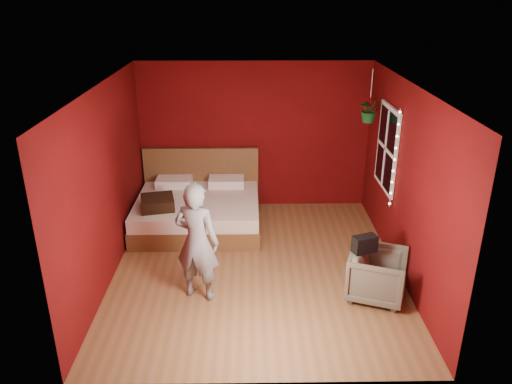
# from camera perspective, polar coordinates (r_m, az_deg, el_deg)

# --- Properties ---
(floor) EXTENTS (4.50, 4.50, 0.00)m
(floor) POSITION_cam_1_polar(r_m,az_deg,el_deg) (7.25, 0.04, -8.62)
(floor) COLOR brown
(floor) RESTS_ON ground
(room_walls) EXTENTS (4.04, 4.54, 2.62)m
(room_walls) POSITION_cam_1_polar(r_m,az_deg,el_deg) (6.54, 0.05, 4.06)
(room_walls) COLOR #5C090A
(room_walls) RESTS_ON ground
(window) EXTENTS (0.05, 0.97, 1.27)m
(window) POSITION_cam_1_polar(r_m,az_deg,el_deg) (7.73, 14.71, 4.86)
(window) COLOR white
(window) RESTS_ON room_walls
(fairy_lights) EXTENTS (0.04, 0.04, 1.45)m
(fairy_lights) POSITION_cam_1_polar(r_m,az_deg,el_deg) (7.25, 15.56, 3.59)
(fairy_lights) COLOR silver
(fairy_lights) RESTS_ON room_walls
(bed) EXTENTS (2.03, 1.73, 1.12)m
(bed) POSITION_cam_1_polar(r_m,az_deg,el_deg) (8.43, -6.59, -1.86)
(bed) COLOR brown
(bed) RESTS_ON ground
(person) EXTENTS (0.67, 0.55, 1.59)m
(person) POSITION_cam_1_polar(r_m,az_deg,el_deg) (6.30, -6.77, -5.67)
(person) COLOR slate
(person) RESTS_ON ground
(armchair) EXTENTS (0.91, 0.90, 0.65)m
(armchair) POSITION_cam_1_polar(r_m,az_deg,el_deg) (6.65, 13.69, -9.19)
(armchair) COLOR #585846
(armchair) RESTS_ON ground
(handbag) EXTENTS (0.34, 0.25, 0.22)m
(handbag) POSITION_cam_1_polar(r_m,az_deg,el_deg) (6.42, 12.31, -5.81)
(handbag) COLOR black
(handbag) RESTS_ON armchair
(throw_pillow) EXTENTS (0.60, 0.60, 0.18)m
(throw_pillow) POSITION_cam_1_polar(r_m,az_deg,el_deg) (7.98, -11.19, -1.21)
(throw_pillow) COLOR black
(throw_pillow) RESTS_ON bed
(hanging_plant) EXTENTS (0.42, 0.38, 0.82)m
(hanging_plant) POSITION_cam_1_polar(r_m,az_deg,el_deg) (7.97, 12.84, 9.16)
(hanging_plant) COLOR silver
(hanging_plant) RESTS_ON room_walls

